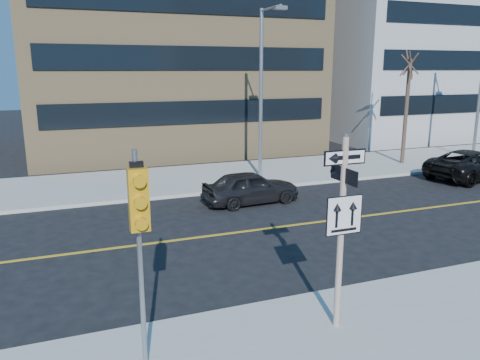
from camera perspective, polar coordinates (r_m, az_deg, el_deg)
name	(u,v)px	position (r m, az deg, el deg)	size (l,w,h in m)	color
ground	(284,282)	(12.52, 5.38, -12.30)	(120.00, 120.00, 0.00)	black
far_sidewalk	(459,156)	(32.36, 25.18, 2.62)	(66.00, 6.00, 0.15)	#ACAAA1
sign_pole	(342,222)	(9.58, 12.30, -5.04)	(0.92, 0.92, 4.06)	silver
traffic_signal	(139,218)	(7.88, -12.18, -4.54)	(0.32, 0.45, 4.00)	gray
parked_car_a	(251,187)	(19.19, 1.30, -0.89)	(4.00, 1.61, 1.36)	black
parked_car_c	(472,164)	(26.30, 26.47, 1.72)	(5.24, 2.42, 1.46)	black
streetlight_a	(263,83)	(22.74, 2.82, 11.72)	(0.55, 2.25, 8.00)	gray
street_tree_west	(410,67)	(27.98, 19.99, 12.84)	(1.80, 1.80, 6.35)	#3D2C24
building_brick	(159,18)	(35.98, -9.81, 18.93)	(18.00, 18.00, 18.00)	tan
building_grey_mid	(414,44)	(44.83, 20.49, 15.25)	(20.00, 16.00, 15.00)	#AAADB0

